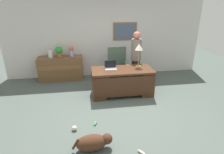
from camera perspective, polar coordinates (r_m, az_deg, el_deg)
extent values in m
plane|color=#4C5651|center=(4.94, 2.12, -9.30)|extent=(12.00, 12.00, 0.00)
cube|color=silver|center=(6.93, -1.87, 11.57)|extent=(7.00, 0.12, 2.70)
cube|color=olive|center=(6.93, 3.90, 13.44)|extent=(0.85, 0.03, 0.62)
cube|color=#4B596F|center=(6.92, 3.94, 13.42)|extent=(0.77, 0.01, 0.54)
cube|color=#4C2B19|center=(5.40, 3.08, 2.06)|extent=(1.73, 0.81, 0.05)
cube|color=#4C2B19|center=(5.45, -4.06, -2.10)|extent=(0.36, 0.75, 0.71)
cube|color=#4C2B19|center=(5.71, 9.73, -1.24)|extent=(0.36, 0.75, 0.71)
cube|color=#412415|center=(5.19, 3.85, -2.90)|extent=(1.63, 0.04, 0.57)
cube|color=brown|center=(6.81, -14.99, 2.49)|extent=(1.47, 0.48, 0.82)
cube|color=brown|center=(6.54, -15.27, 2.61)|extent=(1.37, 0.02, 0.14)
cube|color=#475B4C|center=(6.36, 1.80, 1.56)|extent=(0.60, 0.58, 0.18)
cylinder|color=black|center=(6.44, 1.77, -0.37)|extent=(0.10, 0.10, 0.28)
cylinder|color=black|center=(6.49, 1.76, -1.31)|extent=(0.52, 0.52, 0.05)
cube|color=#475B4C|center=(6.46, 1.45, 5.88)|extent=(0.60, 0.12, 0.68)
cube|color=#475B4C|center=(6.26, -0.53, 3.16)|extent=(0.08, 0.50, 0.22)
cube|color=#475B4C|center=(6.35, 4.13, 3.38)|extent=(0.08, 0.50, 0.22)
cylinder|color=#262323|center=(6.28, 6.92, 1.52)|extent=(0.26, 0.26, 0.82)
cylinder|color=slate|center=(6.07, 7.23, 8.11)|extent=(0.32, 0.32, 0.66)
sphere|color=#C3674D|center=(5.99, 7.43, 12.25)|extent=(0.23, 0.23, 0.23)
ellipsoid|color=#472819|center=(3.67, -6.10, -18.93)|extent=(0.58, 0.33, 0.30)
sphere|color=#472819|center=(3.67, -1.48, -17.96)|extent=(0.20, 0.20, 0.20)
cylinder|color=#472819|center=(3.65, -10.81, -19.06)|extent=(0.15, 0.05, 0.21)
cube|color=#B2B5BA|center=(5.40, -0.36, 2.44)|extent=(0.32, 0.22, 0.01)
cube|color=black|center=(5.46, -0.52, 3.90)|extent=(0.32, 0.01, 0.21)
cylinder|color=#9E8447|center=(5.68, 7.78, 3.26)|extent=(0.16, 0.16, 0.02)
cylinder|color=#9E8447|center=(5.61, 7.90, 5.65)|extent=(0.02, 0.02, 0.47)
cone|color=silver|center=(5.54, 8.07, 8.89)|extent=(0.22, 0.22, 0.18)
cylinder|color=#B29DCF|center=(6.63, -11.97, 6.87)|extent=(0.12, 0.12, 0.21)
sphere|color=#C0604E|center=(6.59, -12.09, 8.32)|extent=(0.17, 0.17, 0.17)
cylinder|color=silver|center=(6.70, -17.91, 6.54)|extent=(0.15, 0.15, 0.22)
cylinder|color=brown|center=(6.68, -15.43, 6.37)|extent=(0.18, 0.18, 0.14)
sphere|color=green|center=(6.64, -15.57, 7.79)|extent=(0.24, 0.24, 0.24)
sphere|color=beige|center=(4.23, -11.16, -14.78)|extent=(0.11, 0.11, 0.11)
ellipsoid|color=green|center=(4.36, -4.98, -13.59)|extent=(0.10, 0.17, 0.05)
ellipsoid|color=beige|center=(3.69, 8.81, -21.35)|extent=(0.14, 0.17, 0.05)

